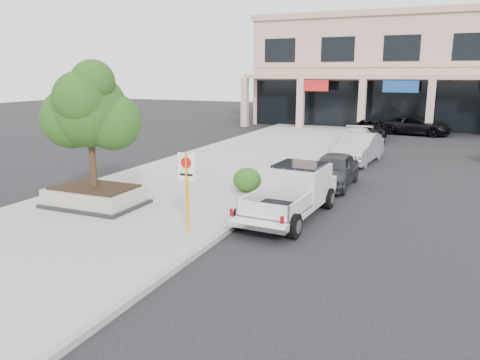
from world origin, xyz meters
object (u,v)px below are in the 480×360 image
object	(u,v)px
curb_car_c	(354,140)
curb_car_d	(369,130)
planter	(95,196)
curb_car_b	(358,148)
planter_tree	(95,110)
curb_car_a	(333,170)
lot_car_d	(416,126)
pickup_truck	(289,193)
no_parking_sign	(187,181)

from	to	relation	value
curb_car_c	curb_car_d	world-z (taller)	curb_car_c
planter	curb_car_b	distance (m)	14.04
planter_tree	curb_car_b	world-z (taller)	planter_tree
planter_tree	curb_car_a	distance (m)	9.65
planter	curb_car_c	world-z (taller)	curb_car_c
planter_tree	curb_car_a	size ratio (longest dim) A/B	0.99
curb_car_a	curb_car_b	xyz separation A→B (m)	(0.04, 5.66, 0.08)
curb_car_c	lot_car_d	size ratio (longest dim) A/B	0.97
planter	pickup_truck	world-z (taller)	pickup_truck
curb_car_a	curb_car_c	bearing A→B (deg)	95.07
planter_tree	pickup_truck	size ratio (longest dim) A/B	0.77
lot_car_d	planter	bearing A→B (deg)	168.59
pickup_truck	curb_car_d	xyz separation A→B (m)	(-0.39, 19.62, -0.12)
planter_tree	pickup_truck	world-z (taller)	planter_tree
planter_tree	curb_car_a	bearing A→B (deg)	44.43
no_parking_sign	curb_car_d	bearing A→B (deg)	85.62
planter_tree	no_parking_sign	xyz separation A→B (m)	(4.15, -1.27, -1.78)
planter_tree	curb_car_d	world-z (taller)	planter_tree
curb_car_c	lot_car_d	bearing A→B (deg)	70.76
planter_tree	lot_car_d	size ratio (longest dim) A/B	0.80
no_parking_sign	curb_car_d	size ratio (longest dim) A/B	0.46
curb_car_b	curb_car_c	distance (m)	3.39
no_parking_sign	pickup_truck	distance (m)	3.63
planter_tree	no_parking_sign	world-z (taller)	planter_tree
pickup_truck	curb_car_c	xyz separation A→B (m)	(-0.37, 13.87, -0.12)
curb_car_c	curb_car_d	xyz separation A→B (m)	(-0.02, 5.75, -0.01)
curb_car_a	lot_car_d	size ratio (longest dim) A/B	0.81
curb_car_d	lot_car_d	size ratio (longest dim) A/B	1.01
planter	lot_car_d	bearing A→B (deg)	70.79
curb_car_d	curb_car_b	bearing A→B (deg)	-89.25
curb_car_b	pickup_truck	bearing A→B (deg)	-86.23
curb_car_a	pickup_truck	bearing A→B (deg)	-93.66
planter	curb_car_c	size ratio (longest dim) A/B	0.66
planter	no_parking_sign	size ratio (longest dim) A/B	1.39
planter	no_parking_sign	world-z (taller)	no_parking_sign
planter	curb_car_d	bearing A→B (deg)	74.29
curb_car_b	lot_car_d	xyz separation A→B (m)	(2.10, 13.21, -0.08)
pickup_truck	curb_car_a	xyz separation A→B (m)	(0.35, 4.91, -0.13)
curb_car_a	planter	bearing A→B (deg)	-135.02
curb_car_a	curb_car_b	bearing A→B (deg)	90.01
no_parking_sign	curb_car_d	distance (m)	22.55
no_parking_sign	lot_car_d	xyz separation A→B (m)	(4.60, 26.61, -0.94)
curb_car_a	lot_car_d	world-z (taller)	lot_car_d
curb_car_b	no_parking_sign	bearing A→B (deg)	-94.67
planter_tree	lot_car_d	bearing A→B (deg)	70.95
planter	curb_car_c	distance (m)	16.72
pickup_truck	curb_car_c	bearing A→B (deg)	95.10
curb_car_a	no_parking_sign	bearing A→B (deg)	-107.17
no_parking_sign	curb_car_c	world-z (taller)	no_parking_sign
planter_tree	planter	bearing A→B (deg)	-131.03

